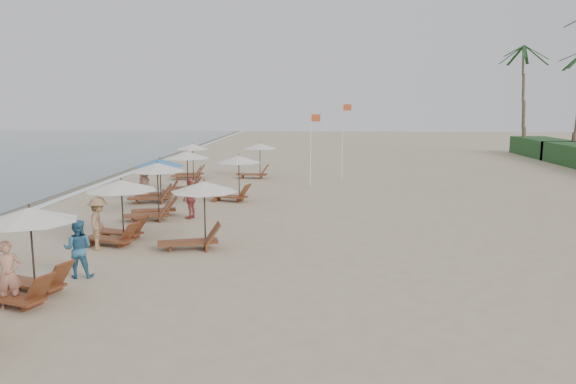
# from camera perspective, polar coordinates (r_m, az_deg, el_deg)

# --- Properties ---
(ground) EXTENTS (160.00, 160.00, 0.00)m
(ground) POSITION_cam_1_polar(r_m,az_deg,el_deg) (14.47, -3.83, -10.03)
(ground) COLOR tan
(ground) RESTS_ON ground
(wet_sand_band) EXTENTS (3.20, 140.00, 0.01)m
(wet_sand_band) POSITION_cam_1_polar(r_m,az_deg,el_deg) (27.91, -27.52, -1.65)
(wet_sand_band) COLOR #6B5E4C
(wet_sand_band) RESTS_ON ground
(foam_line) EXTENTS (0.50, 140.00, 0.02)m
(foam_line) POSITION_cam_1_polar(r_m,az_deg,el_deg) (27.27, -25.17, -1.69)
(foam_line) COLOR white
(foam_line) RESTS_ON ground
(lounger_station_1) EXTENTS (2.51, 2.26, 2.31)m
(lounger_station_1) POSITION_cam_1_polar(r_m,az_deg,el_deg) (14.77, -25.71, -5.58)
(lounger_station_1) COLOR brown
(lounger_station_1) RESTS_ON ground
(lounger_station_2) EXTENTS (2.57, 2.43, 2.18)m
(lounger_station_2) POSITION_cam_1_polar(r_m,az_deg,el_deg) (19.67, -17.33, -1.53)
(lounger_station_2) COLOR brown
(lounger_station_2) RESTS_ON ground
(lounger_station_3) EXTENTS (2.59, 2.32, 2.34)m
(lounger_station_3) POSITION_cam_1_polar(r_m,az_deg,el_deg) (23.35, -13.85, 0.26)
(lounger_station_3) COLOR brown
(lounger_station_3) RESTS_ON ground
(lounger_station_4) EXTENTS (2.77, 2.43, 2.08)m
(lounger_station_4) POSITION_cam_1_polar(r_m,az_deg,el_deg) (27.51, -13.61, 1.26)
(lounger_station_4) COLOR brown
(lounger_station_4) RESTS_ON ground
(lounger_station_5) EXTENTS (2.57, 2.45, 2.23)m
(lounger_station_5) POSITION_cam_1_polar(r_m,az_deg,el_deg) (29.65, -10.73, 2.32)
(lounger_station_5) COLOR brown
(lounger_station_5) RESTS_ON ground
(lounger_station_6) EXTENTS (2.45, 2.09, 2.22)m
(lounger_station_6) POSITION_cam_1_polar(r_m,az_deg,el_deg) (35.39, -10.19, 3.16)
(lounger_station_6) COLOR brown
(lounger_station_6) RESTS_ON ground
(inland_station_0) EXTENTS (2.72, 2.24, 2.22)m
(inland_station_0) POSITION_cam_1_polar(r_m,az_deg,el_deg) (18.24, -9.42, -1.61)
(inland_station_0) COLOR brown
(inland_station_0) RESTS_ON ground
(inland_station_1) EXTENTS (2.67, 2.24, 2.22)m
(inland_station_1) POSITION_cam_1_polar(r_m,az_deg,el_deg) (26.97, -5.57, 2.04)
(inland_station_1) COLOR brown
(inland_station_1) RESTS_ON ground
(inland_station_2) EXTENTS (2.69, 2.24, 2.22)m
(inland_station_2) POSITION_cam_1_polar(r_m,az_deg,el_deg) (35.18, -3.30, 3.69)
(inland_station_2) COLOR brown
(inland_station_2) RESTS_ON ground
(beachgoer_near) EXTENTS (0.70, 0.60, 1.61)m
(beachgoer_near) POSITION_cam_1_polar(r_m,az_deg,el_deg) (14.50, -27.10, -7.67)
(beachgoer_near) COLOR tan
(beachgoer_near) RESTS_ON ground
(beachgoer_mid_a) EXTENTS (0.88, 0.73, 1.63)m
(beachgoer_mid_a) POSITION_cam_1_polar(r_m,az_deg,el_deg) (16.20, -21.01, -5.52)
(beachgoer_mid_a) COLOR teal
(beachgoer_mid_a) RESTS_ON ground
(beachgoer_mid_b) EXTENTS (0.87, 1.24, 1.75)m
(beachgoer_mid_b) POSITION_cam_1_polar(r_m,az_deg,el_deg) (18.95, -19.11, -3.13)
(beachgoer_mid_b) COLOR #99754D
(beachgoer_mid_b) RESTS_ON ground
(beachgoer_far_a) EXTENTS (0.74, 1.08, 1.71)m
(beachgoer_far_a) POSITION_cam_1_polar(r_m,az_deg,el_deg) (23.09, -10.08, -0.66)
(beachgoer_far_a) COLOR #AC4644
(beachgoer_far_a) RESTS_ON ground
(beachgoer_far_b) EXTENTS (0.77, 0.92, 1.61)m
(beachgoer_far_b) POSITION_cam_1_polar(r_m,az_deg,el_deg) (28.07, -14.76, 0.82)
(beachgoer_far_b) COLOR tan
(beachgoer_far_b) RESTS_ON ground
(flag_pole_near) EXTENTS (0.60, 0.08, 4.34)m
(flag_pole_near) POSITION_cam_1_polar(r_m,az_deg,el_deg) (31.30, 2.42, 4.92)
(flag_pole_near) COLOR silver
(flag_pole_near) RESTS_ON ground
(flag_pole_far) EXTENTS (0.60, 0.08, 4.90)m
(flag_pole_far) POSITION_cam_1_polar(r_m,az_deg,el_deg) (35.05, 5.71, 5.82)
(flag_pole_far) COLOR silver
(flag_pole_far) RESTS_ON ground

